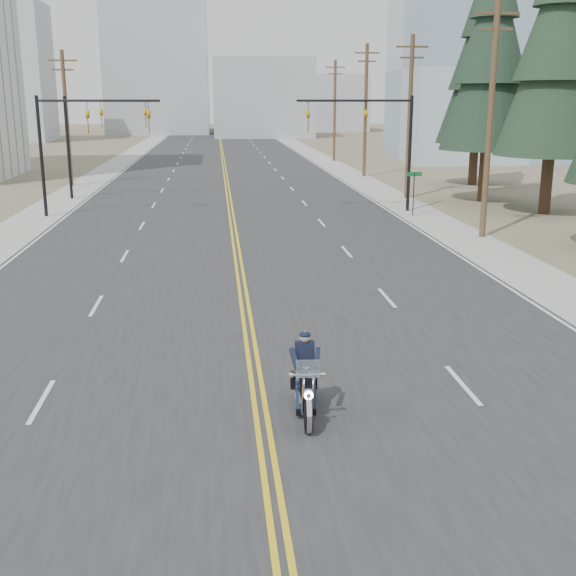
{
  "coord_description": "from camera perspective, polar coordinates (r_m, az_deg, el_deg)",
  "views": [
    {
      "loc": [
        -0.86,
        -11.9,
        6.76
      ],
      "look_at": [
        1.08,
        7.72,
        1.6
      ],
      "focal_mm": 45.0,
      "sensor_mm": 36.0,
      "label": 1
    }
  ],
  "objects": [
    {
      "name": "sidewalk_left",
      "position": [
        82.86,
        -13.21,
        9.61
      ],
      "size": [
        3.0,
        200.0,
        0.01
      ],
      "primitive_type": "cube",
      "color": "#A5A5A0",
      "rests_on": "ground"
    },
    {
      "name": "haze_bldg_c",
      "position": [
        128.59,
        13.34,
        15.29
      ],
      "size": [
        16.0,
        12.0,
        18.0
      ],
      "primitive_type": "cube",
      "color": "#B7BCC6",
      "rests_on": "ground"
    },
    {
      "name": "haze_bldg_e",
      "position": [
        163.96,
        3.52,
        14.38
      ],
      "size": [
        14.0,
        14.0,
        12.0
      ],
      "primitive_type": "cube",
      "color": "#B7BCC6",
      "rests_on": "ground"
    },
    {
      "name": "motorcyclist",
      "position": [
        15.85,
        1.4,
        -6.97
      ],
      "size": [
        1.14,
        2.4,
        1.84
      ],
      "primitive_type": null,
      "rotation": [
        0.0,
        0.0,
        3.09
      ],
      "color": "black",
      "rests_on": "ground"
    },
    {
      "name": "glass_building",
      "position": [
        88.31,
        16.87,
        16.17
      ],
      "size": [
        24.0,
        16.0,
        20.0
      ],
      "primitive_type": "cube",
      "color": "#9EB5CC",
      "rests_on": "ground"
    },
    {
      "name": "utility_pole_e",
      "position": [
        82.99,
        3.71,
        13.93
      ],
      "size": [
        2.2,
        0.3,
        11.0
      ],
      "color": "brown",
      "rests_on": "ground"
    },
    {
      "name": "traffic_mast_far",
      "position": [
        52.62,
        -15.25,
        12.11
      ],
      "size": [
        6.1,
        0.26,
        7.0
      ],
      "color": "black",
      "rests_on": "ground"
    },
    {
      "name": "sidewalk_right",
      "position": [
        83.1,
        2.95,
        9.99
      ],
      "size": [
        3.0,
        200.0,
        0.01
      ],
      "primitive_type": "cube",
      "color": "#A5A5A0",
      "rests_on": "ground"
    },
    {
      "name": "haze_bldg_d",
      "position": [
        152.44,
        -10.29,
        16.79
      ],
      "size": [
        20.0,
        15.0,
        26.0
      ],
      "primitive_type": "cube",
      "color": "#ADB2B7",
      "rests_on": "ground"
    },
    {
      "name": "traffic_mast_left",
      "position": [
        44.68,
        -16.48,
        11.74
      ],
      "size": [
        7.1,
        0.26,
        7.0
      ],
      "color": "black",
      "rests_on": "ground"
    },
    {
      "name": "road",
      "position": [
        82.18,
        -5.12,
        9.9
      ],
      "size": [
        20.0,
        200.0,
        0.01
      ],
      "primitive_type": "cube",
      "color": "#303033",
      "rests_on": "ground"
    },
    {
      "name": "utility_pole_b",
      "position": [
        37.38,
        15.69,
        12.95
      ],
      "size": [
        2.2,
        0.3,
        11.5
      ],
      "color": "brown",
      "rests_on": "ground"
    },
    {
      "name": "utility_pole_left",
      "position": [
        61.03,
        -17.1,
        12.84
      ],
      "size": [
        2.2,
        0.3,
        10.5
      ],
      "color": "brown",
      "rests_on": "ground"
    },
    {
      "name": "haze_bldg_a",
      "position": [
        131.48,
        -21.54,
        15.54
      ],
      "size": [
        14.0,
        12.0,
        22.0
      ],
      "primitive_type": "cube",
      "color": "#B7BCC6",
      "rests_on": "ground"
    },
    {
      "name": "haze_bldg_b",
      "position": [
        137.19,
        -2.03,
        14.76
      ],
      "size": [
        18.0,
        14.0,
        14.0
      ],
      "primitive_type": "cube",
      "color": "#ADB2B7",
      "rests_on": "ground"
    },
    {
      "name": "ground_plane",
      "position": [
        13.71,
        -1.37,
        -14.87
      ],
      "size": [
        400.0,
        400.0,
        0.0
      ],
      "primitive_type": "plane",
      "color": "#776D56",
      "rests_on": "ground"
    },
    {
      "name": "street_sign",
      "position": [
        43.78,
        9.92,
        7.95
      ],
      "size": [
        0.9,
        0.06,
        2.62
      ],
      "color": "black",
      "rests_on": "ground"
    },
    {
      "name": "conifer_mid",
      "position": [
        46.7,
        20.64,
        17.86
      ],
      "size": [
        6.59,
        6.59,
        17.56
      ],
      "rotation": [
        0.0,
        0.0,
        -0.16
      ],
      "color": "#382619",
      "rests_on": "ground"
    },
    {
      "name": "conifer_tall",
      "position": [
        51.29,
        15.86,
        17.79
      ],
      "size": [
        6.28,
        6.28,
        17.45
      ],
      "rotation": [
        0.0,
        0.0,
        0.37
      ],
      "color": "#382619",
      "rests_on": "ground"
    },
    {
      "name": "utility_pole_d",
      "position": [
        66.27,
        6.15,
        13.92
      ],
      "size": [
        2.2,
        0.3,
        11.5
      ],
      "color": "brown",
      "rests_on": "ground"
    },
    {
      "name": "conifer_far",
      "position": [
        61.28,
        14.92,
        16.93
      ],
      "size": [
        6.3,
        6.3,
        16.87
      ],
      "rotation": [
        0.0,
        0.0,
        -0.31
      ],
      "color": "#382619",
      "rests_on": "ground"
    },
    {
      "name": "traffic_mast_right",
      "position": [
        45.03,
        7.12,
        12.24
      ],
      "size": [
        7.1,
        0.26,
        7.0
      ],
      "color": "black",
      "rests_on": "ground"
    },
    {
      "name": "utility_pole_c",
      "position": [
        51.67,
        9.58,
        13.33
      ],
      "size": [
        2.2,
        0.3,
        11.0
      ],
      "color": "brown",
      "rests_on": "ground"
    }
  ]
}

